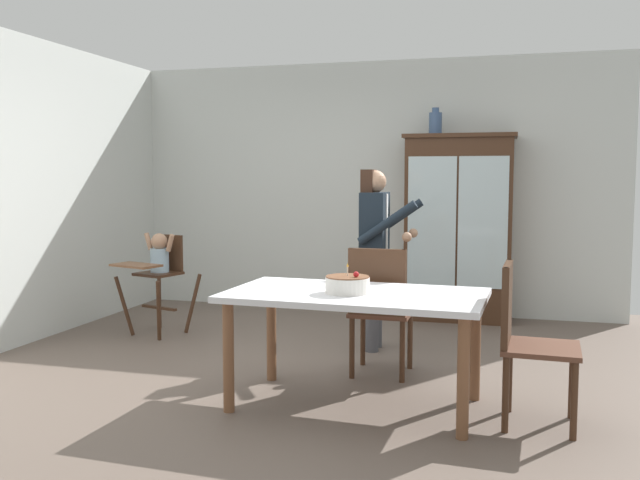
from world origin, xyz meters
name	(u,v)px	position (x,y,z in m)	size (l,w,h in m)	color
ground_plane	(299,377)	(0.00, 0.00, 0.00)	(6.24, 6.24, 0.00)	#66564C
wall_back	(370,188)	(0.00, 2.63, 1.35)	(5.32, 0.06, 2.70)	silver
china_cabinet	(458,227)	(0.98, 2.37, 0.95)	(1.11, 0.48, 1.90)	#422819
ceramic_vase	(435,123)	(0.73, 2.37, 2.02)	(0.13, 0.13, 0.27)	#3D567F
high_chair_with_toddler	(159,265)	(-1.66, 0.97, 0.65)	(0.72, 0.80, 0.95)	#422819
adult_person	(375,236)	(0.39, 0.95, 0.97)	(0.49, 0.48, 1.53)	#47474C
dining_table	(355,306)	(0.54, -0.52, 0.65)	(1.66, 0.97, 0.74)	silver
birthday_cake	(347,284)	(0.50, -0.56, 0.79)	(0.28, 0.28, 0.19)	white
dining_chair_far_side	(379,303)	(0.57, 0.15, 0.56)	(0.45, 0.45, 0.96)	#422819
dining_chair_right_end	(523,332)	(1.57, -0.56, 0.56)	(0.46, 0.46, 0.96)	#422819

